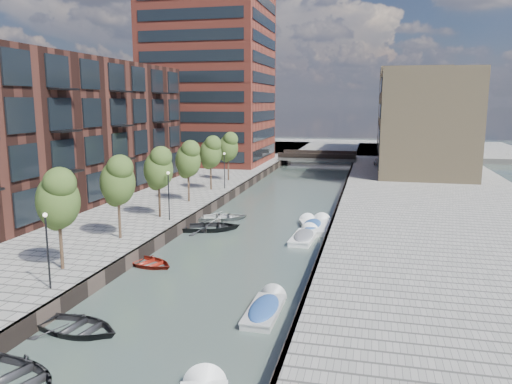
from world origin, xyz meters
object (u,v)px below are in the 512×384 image
(tree_6, at_px, (228,146))
(sloop_3, at_px, (222,220))
(tree_1, at_px, (58,197))
(car, at_px, (380,162))
(tree_2, at_px, (118,179))
(tree_5, at_px, (210,152))
(sloop_4, at_px, (210,230))
(motorboat_4, at_px, (305,237))
(sloop_2, at_px, (148,265))
(sloop_1, at_px, (77,332))
(bridge, at_px, (318,157))
(motorboat_3, at_px, (311,226))
(motorboat_0, at_px, (266,308))
(tree_4, at_px, (188,158))
(tree_3, at_px, (158,167))
(motorboat_2, at_px, (320,227))

(tree_6, distance_m, sloop_3, 18.26)
(tree_1, relative_size, car, 1.54)
(tree_2, distance_m, tree_5, 21.00)
(sloop_4, bearing_deg, motorboat_4, -116.53)
(tree_6, height_order, sloop_2, tree_6)
(tree_6, relative_size, sloop_4, 1.15)
(motorboat_4, bearing_deg, tree_2, -153.47)
(sloop_1, height_order, sloop_4, sloop_4)
(tree_2, xyz_separation_m, sloop_3, (4.36, 11.08, -5.31))
(sloop_1, bearing_deg, bridge, 5.25)
(motorboat_3, distance_m, car, 37.20)
(sloop_1, distance_m, motorboat_0, 9.32)
(sloop_2, relative_size, car, 1.05)
(tree_1, bearing_deg, tree_4, 90.00)
(sloop_3, height_order, motorboat_3, motorboat_3)
(tree_3, xyz_separation_m, motorboat_2, (13.45, 3.20, -5.21))
(motorboat_2, bearing_deg, sloop_1, -112.00)
(tree_3, relative_size, car, 1.54)
(motorboat_3, bearing_deg, sloop_3, 172.98)
(sloop_2, distance_m, sloop_4, 9.82)
(sloop_1, xyz_separation_m, sloop_3, (0.03, 23.46, 0.00))
(sloop_4, xyz_separation_m, motorboat_2, (9.01, 2.97, 0.10))
(motorboat_0, bearing_deg, car, 83.45)
(sloop_2, bearing_deg, car, 3.35)
(tree_4, xyz_separation_m, motorboat_0, (12.60, -22.10, -5.13))
(tree_5, relative_size, sloop_4, 1.15)
(tree_3, distance_m, sloop_1, 20.56)
(sloop_3, relative_size, motorboat_3, 0.96)
(sloop_4, height_order, car, car)
(sloop_4, bearing_deg, tree_3, 72.61)
(tree_2, xyz_separation_m, sloop_1, (4.33, -12.38, -5.31))
(bridge, bearing_deg, tree_3, -100.25)
(tree_3, bearing_deg, motorboat_3, 13.43)
(tree_2, height_order, motorboat_0, tree_2)
(tree_5, bearing_deg, sloop_3, -66.30)
(sloop_2, height_order, sloop_3, sloop_3)
(sloop_3, bearing_deg, bridge, -29.47)
(motorboat_3, xyz_separation_m, car, (6.15, 36.66, 1.47))
(sloop_3, distance_m, motorboat_0, 20.87)
(car, bearing_deg, tree_3, -127.44)
(tree_4, bearing_deg, motorboat_2, -15.77)
(tree_2, height_order, tree_4, same)
(sloop_4, height_order, motorboat_2, motorboat_2)
(bridge, xyz_separation_m, sloop_2, (-5.19, -56.53, -1.39))
(tree_1, distance_m, car, 57.05)
(tree_1, xyz_separation_m, sloop_1, (4.33, -5.38, -5.31))
(motorboat_3, xyz_separation_m, motorboat_4, (-0.07, -3.71, 0.00))
(car, bearing_deg, sloop_1, -115.84)
(tree_5, relative_size, motorboat_2, 1.18)
(bridge, bearing_deg, tree_4, -102.00)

